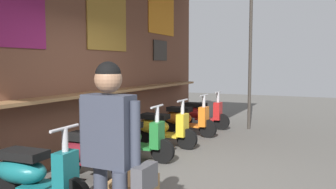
{
  "coord_description": "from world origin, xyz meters",
  "views": [
    {
      "loc": [
        -4.6,
        -2.07,
        1.65
      ],
      "look_at": [
        1.74,
        0.95,
        1.04
      ],
      "focal_mm": 37.77,
      "sensor_mm": 36.0,
      "label": 1
    }
  ],
  "objects": [
    {
      "name": "scooter_yellow",
      "position": [
        1.65,
        1.08,
        0.39
      ],
      "size": [
        0.46,
        1.4,
        0.97
      ],
      "rotation": [
        0.0,
        0.0,
        -1.57
      ],
      "color": "gold",
      "rests_on": "ground_plane"
    },
    {
      "name": "ground_plane",
      "position": [
        0.0,
        0.0,
        0.0
      ],
      "size": [
        28.87,
        28.87,
        0.0
      ],
      "primitive_type": "plane",
      "color": "#56544F"
    },
    {
      "name": "scooter_orange",
      "position": [
        2.88,
        1.08,
        0.39
      ],
      "size": [
        0.46,
        1.4,
        0.97
      ],
      "rotation": [
        0.0,
        0.0,
        -1.59
      ],
      "color": "orange",
      "rests_on": "ground_plane"
    },
    {
      "name": "market_stall_facade",
      "position": [
        0.0,
        1.89,
        2.2
      ],
      "size": [
        10.31,
        2.35,
        4.0
      ],
      "color": "brown",
      "rests_on": "ground_plane"
    },
    {
      "name": "scooter_maroon",
      "position": [
        -0.57,
        1.08,
        0.39
      ],
      "size": [
        0.46,
        1.4,
        0.97
      ],
      "rotation": [
        0.0,
        0.0,
        -1.59
      ],
      "color": "maroon",
      "rests_on": "ground_plane"
    },
    {
      "name": "shopper_with_handbag",
      "position": [
        -2.27,
        -0.45,
        1.02
      ],
      "size": [
        0.3,
        0.65,
        1.67
      ],
      "rotation": [
        0.0,
        0.0,
        0.0
      ],
      "color": "#383D4C",
      "rests_on": "ground_plane"
    },
    {
      "name": "scooter_red",
      "position": [
        3.92,
        1.08,
        0.39
      ],
      "size": [
        0.46,
        1.4,
        0.97
      ],
      "rotation": [
        0.0,
        0.0,
        -1.57
      ],
      "color": "red",
      "rests_on": "ground_plane"
    },
    {
      "name": "scooter_green",
      "position": [
        0.55,
        1.08,
        0.39
      ],
      "size": [
        0.48,
        1.4,
        0.97
      ],
      "rotation": [
        0.0,
        0.0,
        -1.51
      ],
      "color": "#237533",
      "rests_on": "ground_plane"
    },
    {
      "name": "scooter_teal",
      "position": [
        -1.66,
        1.08,
        0.39
      ],
      "size": [
        0.48,
        1.4,
        0.97
      ],
      "rotation": [
        0.0,
        0.0,
        -1.51
      ],
      "color": "#197075",
      "rests_on": "ground_plane"
    }
  ]
}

